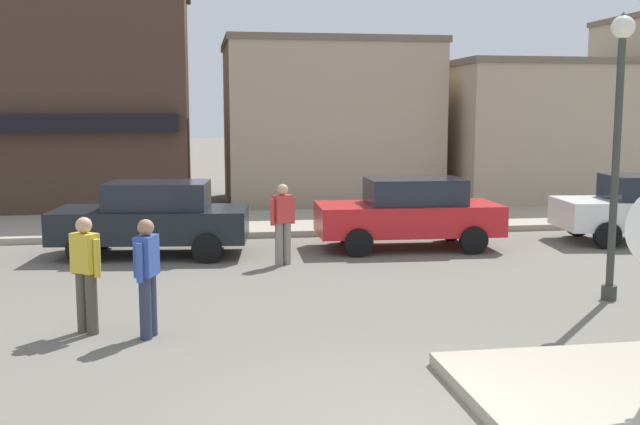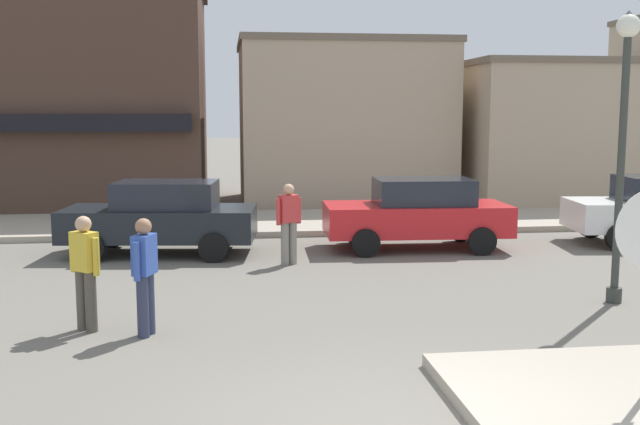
{
  "view_description": "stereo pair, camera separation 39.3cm",
  "coord_description": "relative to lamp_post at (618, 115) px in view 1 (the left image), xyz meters",
  "views": [
    {
      "loc": [
        -1.84,
        -6.59,
        3.03
      ],
      "look_at": [
        -0.04,
        4.5,
        1.5
      ],
      "focal_mm": 42.0,
      "sensor_mm": 36.0,
      "label": 1
    },
    {
      "loc": [
        -1.45,
        -6.65,
        3.03
      ],
      "look_at": [
        -0.04,
        4.5,
        1.5
      ],
      "focal_mm": 42.0,
      "sensor_mm": 36.0,
      "label": 2
    }
  ],
  "objects": [
    {
      "name": "parked_car_second",
      "position": [
        -1.92,
        4.96,
        -2.15
      ],
      "size": [
        4.07,
        2.0,
        1.56
      ],
      "color": "red",
      "rests_on": "ground"
    },
    {
      "name": "building_storefront_left_mid",
      "position": [
        5.05,
        13.39,
        -0.64
      ],
      "size": [
        7.05,
        6.31,
        4.64
      ],
      "color": "tan",
      "rests_on": "ground"
    },
    {
      "name": "building_storefront_left_near",
      "position": [
        -2.24,
        13.92,
        -0.3
      ],
      "size": [
        6.79,
        5.36,
        5.3
      ],
      "color": "tan",
      "rests_on": "ground"
    },
    {
      "name": "kerb_far",
      "position": [
        -4.66,
        8.79,
        -2.88
      ],
      "size": [
        80.0,
        4.0,
        0.15
      ],
      "primitive_type": "cube",
      "color": "#A89E8C",
      "rests_on": "ground"
    },
    {
      "name": "parked_car_nearest",
      "position": [
        -7.47,
        5.01,
        -2.15
      ],
      "size": [
        4.17,
        2.23,
        1.56
      ],
      "color": "black",
      "rests_on": "ground"
    },
    {
      "name": "pedestrian_crossing_near",
      "position": [
        -7.21,
        -0.88,
        -2.09
      ],
      "size": [
        0.33,
        0.55,
        1.61
      ],
      "color": "#2D334C",
      "rests_on": "ground"
    },
    {
      "name": "pedestrian_crossing_far",
      "position": [
        -8.05,
        -0.54,
        -2.09
      ],
      "size": [
        0.48,
        0.42,
        1.61
      ],
      "color": "#4C473D",
      "rests_on": "ground"
    },
    {
      "name": "pedestrian_kerb_side",
      "position": [
        -4.89,
        3.62,
        -2.09
      ],
      "size": [
        0.54,
        0.35,
        1.61
      ],
      "color": "gray",
      "rests_on": "ground"
    },
    {
      "name": "lamp_post",
      "position": [
        0.0,
        0.0,
        0.0
      ],
      "size": [
        0.36,
        0.36,
        4.54
      ],
      "color": "#333833",
      "rests_on": "ground"
    },
    {
      "name": "building_corner_shop",
      "position": [
        -11.56,
        14.5,
        0.66
      ],
      "size": [
        9.79,
        7.91,
        7.23
      ],
      "color": "#473328",
      "rests_on": "ground"
    }
  ]
}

